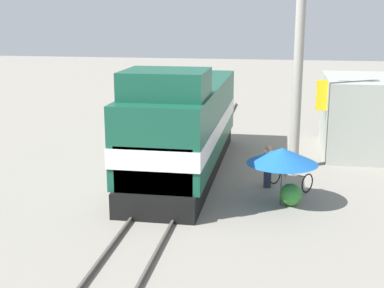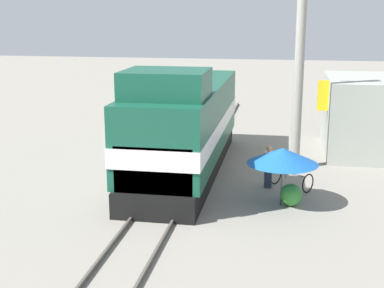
{
  "view_description": "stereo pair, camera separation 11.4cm",
  "coord_description": "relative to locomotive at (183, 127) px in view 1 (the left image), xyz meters",
  "views": [
    {
      "loc": [
        4.13,
        -19.81,
        6.87
      ],
      "look_at": [
        1.2,
        -2.58,
        2.52
      ],
      "focal_mm": 50.0,
      "sensor_mm": 36.0,
      "label": 1
    },
    {
      "loc": [
        4.24,
        -19.79,
        6.87
      ],
      "look_at": [
        1.2,
        -2.58,
        2.52
      ],
      "focal_mm": 50.0,
      "sensor_mm": 36.0,
      "label": 2
    }
  ],
  "objects": [
    {
      "name": "locomotive",
      "position": [
        0.0,
        0.0,
        0.0
      ],
      "size": [
        3.22,
        12.11,
        4.85
      ],
      "color": "black",
      "rests_on": "ground_plane"
    },
    {
      "name": "ground_plane",
      "position": [
        0.0,
        -2.12,
        -2.06
      ],
      "size": [
        120.0,
        120.0,
        0.0
      ],
      "primitive_type": "plane",
      "color": "gray"
    },
    {
      "name": "billboard_sign",
      "position": [
        6.78,
        3.76,
        0.74
      ],
      "size": [
        2.11,
        0.12,
        3.74
      ],
      "color": "#595959",
      "rests_on": "ground_plane"
    },
    {
      "name": "shrub_cluster",
      "position": [
        4.59,
        -3.21,
        -1.65
      ],
      "size": [
        0.81,
        0.81,
        0.81
      ],
      "primitive_type": "sphere",
      "color": "#388C38",
      "rests_on": "ground_plane"
    },
    {
      "name": "rail_far",
      "position": [
        0.72,
        -2.12,
        -1.98
      ],
      "size": [
        0.08,
        40.63,
        0.15
      ],
      "primitive_type": "cube",
      "color": "#4C4742",
      "rests_on": "ground_plane"
    },
    {
      "name": "vendor_umbrella",
      "position": [
        4.23,
        -3.2,
        -0.2
      ],
      "size": [
        2.57,
        2.57,
        2.14
      ],
      "color": "#4C4C4C",
      "rests_on": "ground_plane"
    },
    {
      "name": "bicycle",
      "position": [
        4.61,
        -1.23,
        -1.66
      ],
      "size": [
        1.74,
        1.54,
        0.77
      ],
      "rotation": [
        0.0,
        0.0,
        -2.18
      ],
      "color": "black",
      "rests_on": "ground_plane"
    },
    {
      "name": "utility_pole",
      "position": [
        4.77,
        1.7,
        2.26
      ],
      "size": [
        1.8,
        0.42,
        8.51
      ],
      "color": "#9E998E",
      "rests_on": "ground_plane"
    },
    {
      "name": "person_bystander",
      "position": [
        3.69,
        -1.29,
        -1.1
      ],
      "size": [
        0.34,
        0.34,
        1.75
      ],
      "color": "#2D3347",
      "rests_on": "ground_plane"
    },
    {
      "name": "rail_near",
      "position": [
        -0.72,
        -2.12,
        -1.98
      ],
      "size": [
        0.08,
        40.63,
        0.15
      ],
      "primitive_type": "cube",
      "color": "#4C4742",
      "rests_on": "ground_plane"
    }
  ]
}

